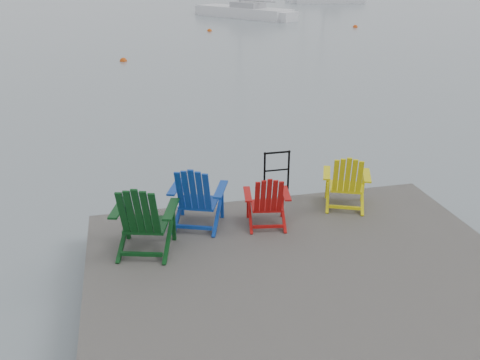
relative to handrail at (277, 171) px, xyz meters
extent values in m
plane|color=slate|center=(-0.25, -2.45, -1.04)|extent=(400.00, 400.00, 0.00)
cube|color=#2B2926|center=(-0.25, -2.45, -0.64)|extent=(6.00, 5.00, 0.20)
cylinder|color=black|center=(-2.95, -0.25, -1.34)|extent=(0.26, 0.26, 1.20)
cylinder|color=black|center=(-0.25, -0.25, -1.34)|extent=(0.26, 0.26, 1.20)
cylinder|color=black|center=(2.45, -0.25, -1.34)|extent=(0.26, 0.26, 1.20)
cylinder|color=black|center=(-0.22, 0.00, -0.09)|extent=(0.04, 0.04, 0.90)
cylinder|color=black|center=(0.22, 0.00, -0.09)|extent=(0.04, 0.04, 0.90)
cylinder|color=black|center=(0.00, 0.00, 0.34)|extent=(0.48, 0.04, 0.04)
cylinder|color=black|center=(0.00, 0.00, 0.01)|extent=(0.44, 0.03, 0.03)
cube|color=#093512|center=(-2.34, -1.17, -0.18)|extent=(0.72, 0.68, 0.04)
cube|color=#093512|center=(-2.62, -0.86, -0.23)|extent=(0.07, 0.07, 0.63)
cube|color=#093512|center=(-1.94, -1.05, -0.23)|extent=(0.07, 0.07, 0.63)
cube|color=#093512|center=(-2.72, -1.08, 0.11)|extent=(0.32, 0.70, 0.03)
cube|color=#093512|center=(-1.98, -1.30, 0.11)|extent=(0.32, 0.70, 0.03)
cube|color=#093512|center=(-2.45, -1.52, 0.20)|extent=(0.61, 0.43, 0.77)
cube|color=#0E3594|center=(-1.47, -0.57, -0.19)|extent=(0.72, 0.68, 0.04)
cube|color=#0E3594|center=(-1.72, -0.25, -0.24)|extent=(0.07, 0.07, 0.60)
cube|color=#0E3594|center=(-1.08, -0.50, -0.24)|extent=(0.07, 0.07, 0.60)
cube|color=#0E3594|center=(-1.82, -0.46, 0.08)|extent=(0.36, 0.66, 0.03)
cube|color=#0E3594|center=(-1.14, -0.72, 0.08)|extent=(0.36, 0.66, 0.03)
cube|color=#0E3594|center=(-1.60, -0.90, 0.17)|extent=(0.59, 0.45, 0.74)
cube|color=#A40E0C|center=(-0.41, -0.82, -0.25)|extent=(0.55, 0.50, 0.04)
cube|color=#A40E0C|center=(-0.66, -0.60, -0.29)|extent=(0.05, 0.05, 0.51)
cube|color=#A40E0C|center=(-0.10, -0.70, -0.29)|extent=(0.05, 0.05, 0.51)
cube|color=#A40E0C|center=(-0.72, -0.79, -0.02)|extent=(0.20, 0.56, 0.02)
cube|color=#A40E0C|center=(-0.11, -0.89, -0.02)|extent=(0.20, 0.56, 0.02)
cube|color=#A40E0C|center=(-0.46, -1.11, 0.06)|extent=(0.48, 0.31, 0.62)
cube|color=#D9CC0C|center=(1.11, -0.48, -0.22)|extent=(0.67, 0.64, 0.04)
cube|color=#D9CC0C|center=(0.90, -0.17, -0.26)|extent=(0.06, 0.06, 0.56)
cube|color=#D9CC0C|center=(1.48, -0.41, -0.26)|extent=(0.06, 0.06, 0.56)
cube|color=#D9CC0C|center=(0.79, -0.36, 0.03)|extent=(0.34, 0.61, 0.03)
cube|color=#D9CC0C|center=(1.42, -0.62, 0.03)|extent=(0.34, 0.61, 0.03)
cube|color=#D9CC0C|center=(0.99, -0.77, 0.11)|extent=(0.55, 0.42, 0.68)
cube|color=silver|center=(7.74, 35.05, -0.79)|extent=(6.89, 8.47, 1.10)
cube|color=#9E9EA3|center=(7.99, 34.69, -0.09)|extent=(2.81, 3.06, 0.55)
cube|color=white|center=(20.27, 47.57, -0.79)|extent=(7.25, 3.26, 1.10)
sphere|color=#BD420B|center=(-2.41, 17.06, -1.04)|extent=(0.35, 0.35, 0.35)
sphere|color=#C74A0B|center=(3.45, 26.90, -1.04)|extent=(0.34, 0.34, 0.34)
sphere|color=#CD420C|center=(13.88, 26.64, -1.04)|extent=(0.36, 0.36, 0.36)
sphere|color=#BD350B|center=(11.61, 35.84, -1.04)|extent=(0.33, 0.33, 0.33)
camera|label=1|loc=(-2.48, -7.89, 3.42)|focal=38.00mm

